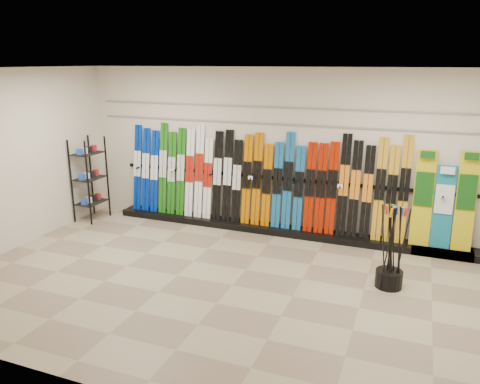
% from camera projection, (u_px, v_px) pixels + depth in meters
% --- Properties ---
extents(floor, '(8.00, 8.00, 0.00)m').
position_uv_depth(floor, '(232.00, 285.00, 6.69)').
color(floor, '#88735E').
rests_on(floor, ground).
extents(back_wall, '(8.00, 0.00, 8.00)m').
position_uv_depth(back_wall, '(283.00, 152.00, 8.53)').
color(back_wall, beige).
rests_on(back_wall, floor).
extents(left_wall, '(0.00, 5.00, 5.00)m').
position_uv_depth(left_wall, '(6.00, 162.00, 7.68)').
color(left_wall, beige).
rests_on(left_wall, floor).
extents(ceiling, '(8.00, 8.00, 0.00)m').
position_uv_depth(ceiling, '(231.00, 69.00, 5.88)').
color(ceiling, silver).
rests_on(ceiling, back_wall).
extents(ski_rack_base, '(8.00, 0.40, 0.12)m').
position_uv_depth(ski_rack_base, '(290.00, 231.00, 8.64)').
color(ski_rack_base, black).
rests_on(ski_rack_base, floor).
extents(skis, '(5.36, 0.28, 1.82)m').
position_uv_depth(skis, '(257.00, 180.00, 8.70)').
color(skis, '#0027A5').
rests_on(skis, ski_rack_base).
extents(snowboards, '(0.95, 0.25, 1.61)m').
position_uv_depth(snowboards, '(444.00, 202.00, 7.61)').
color(snowboards, gold).
rests_on(snowboards, ski_rack_base).
extents(accessory_rack, '(0.40, 0.60, 1.66)m').
position_uv_depth(accessory_rack, '(90.00, 179.00, 9.30)').
color(accessory_rack, black).
rests_on(accessory_rack, floor).
extents(pole_bin, '(0.38, 0.38, 0.25)m').
position_uv_depth(pole_bin, '(389.00, 279.00, 6.62)').
color(pole_bin, black).
rests_on(pole_bin, floor).
extents(ski_poles, '(0.39, 0.27, 1.18)m').
position_uv_depth(ski_poles, '(392.00, 248.00, 6.46)').
color(ski_poles, black).
rests_on(ski_poles, pole_bin).
extents(slatwall_rail_0, '(7.60, 0.02, 0.03)m').
position_uv_depth(slatwall_rail_0, '(284.00, 124.00, 8.38)').
color(slatwall_rail_0, gray).
rests_on(slatwall_rail_0, back_wall).
extents(slatwall_rail_1, '(7.60, 0.02, 0.03)m').
position_uv_depth(slatwall_rail_1, '(284.00, 107.00, 8.30)').
color(slatwall_rail_1, gray).
rests_on(slatwall_rail_1, back_wall).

